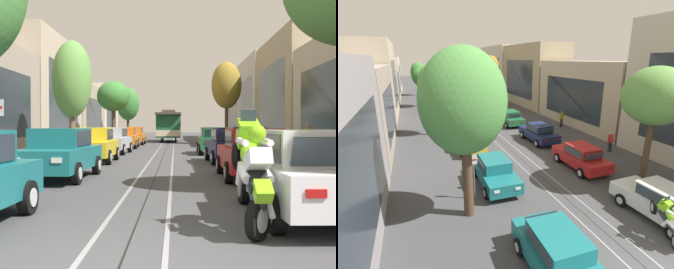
# 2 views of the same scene
# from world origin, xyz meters

# --- Properties ---
(ground_plane) EXTENTS (171.92, 171.92, 0.00)m
(ground_plane) POSITION_xyz_m (0.00, 27.51, 0.00)
(ground_plane) COLOR #424244
(trolley_track_rails) EXTENTS (1.14, 76.77, 0.01)m
(trolley_track_rails) POSITION_xyz_m (0.00, 32.38, 0.00)
(trolley_track_rails) COLOR gray
(trolley_track_rails) RESTS_ON ground
(building_facade_left) EXTENTS (4.76, 68.47, 9.09)m
(building_facade_left) POSITION_xyz_m (-10.83, 32.11, 3.70)
(building_facade_left) COLOR gray
(building_facade_left) RESTS_ON ground
(building_facade_right) EXTENTS (5.94, 68.47, 9.82)m
(building_facade_right) POSITION_xyz_m (11.28, 31.57, 4.49)
(building_facade_right) COLOR beige
(building_facade_right) RESTS_ON ground
(parked_car_teal_second_left) EXTENTS (2.10, 4.40, 1.58)m
(parked_car_teal_second_left) POSITION_xyz_m (-2.96, 8.81, 0.80)
(parked_car_teal_second_left) COLOR #196B70
(parked_car_teal_second_left) RESTS_ON ground
(parked_car_yellow_mid_left) EXTENTS (2.03, 4.37, 1.58)m
(parked_car_yellow_mid_left) POSITION_xyz_m (-3.07, 15.15, 0.80)
(parked_car_yellow_mid_left) COLOR gold
(parked_car_yellow_mid_left) RESTS_ON ground
(parked_car_silver_fourth_left) EXTENTS (2.13, 4.42, 1.58)m
(parked_car_silver_fourth_left) POSITION_xyz_m (-3.12, 21.38, 0.80)
(parked_car_silver_fourth_left) COLOR #B7B7BC
(parked_car_silver_fourth_left) RESTS_ON ground
(parked_car_orange_fifth_left) EXTENTS (2.07, 4.39, 1.58)m
(parked_car_orange_fifth_left) POSITION_xyz_m (-3.12, 27.99, 0.80)
(parked_car_orange_fifth_left) COLOR orange
(parked_car_orange_fifth_left) RESTS_ON ground
(parked_car_orange_sixth_left) EXTENTS (2.02, 4.37, 1.58)m
(parked_car_orange_sixth_left) POSITION_xyz_m (-3.05, 34.38, 0.80)
(parked_car_orange_sixth_left) COLOR orange
(parked_car_orange_sixth_left) RESTS_ON ground
(parked_car_white_near_right) EXTENTS (2.08, 4.40, 1.58)m
(parked_car_white_near_right) POSITION_xyz_m (3.04, 3.09, 0.80)
(parked_car_white_near_right) COLOR silver
(parked_car_white_near_right) RESTS_ON ground
(parked_car_red_second_right) EXTENTS (2.03, 4.37, 1.58)m
(parked_car_red_second_right) POSITION_xyz_m (3.07, 8.99, 0.80)
(parked_car_red_second_right) COLOR red
(parked_car_red_second_right) RESTS_ON ground
(parked_car_navy_mid_right) EXTENTS (2.10, 4.40, 1.58)m
(parked_car_navy_mid_right) POSITION_xyz_m (3.12, 14.99, 0.80)
(parked_car_navy_mid_right) COLOR #19234C
(parked_car_navy_mid_right) RESTS_ON ground
(parked_car_green_fourth_right) EXTENTS (2.02, 4.37, 1.58)m
(parked_car_green_fourth_right) POSITION_xyz_m (2.97, 21.35, 0.80)
(parked_car_green_fourth_right) COLOR #1E6038
(parked_car_green_fourth_right) RESTS_ON ground
(street_tree_kerb_left_second) EXTENTS (2.27, 2.30, 6.56)m
(street_tree_kerb_left_second) POSITION_xyz_m (-5.27, 20.33, 4.31)
(street_tree_kerb_left_second) COLOR brown
(street_tree_kerb_left_second) RESTS_ON ground
(street_tree_kerb_left_mid) EXTENTS (3.01, 3.09, 5.81)m
(street_tree_kerb_left_mid) POSITION_xyz_m (-5.07, 35.82, 4.38)
(street_tree_kerb_left_mid) COLOR #4C3826
(street_tree_kerb_left_mid) RESTS_ON ground
(street_tree_kerb_left_fourth) EXTENTS (2.76, 2.44, 6.40)m
(street_tree_kerb_left_fourth) POSITION_xyz_m (-5.17, 49.40, 4.36)
(street_tree_kerb_left_fourth) COLOR #4C3826
(street_tree_kerb_left_fourth) RESTS_ON ground
(street_tree_kerb_right_second) EXTENTS (2.74, 2.70, 7.52)m
(street_tree_kerb_right_second) POSITION_xyz_m (5.33, 35.46, 5.35)
(street_tree_kerb_right_second) COLOR #4C3826
(street_tree_kerb_right_second) RESTS_ON ground
(cable_car_trolley) EXTENTS (2.65, 9.15, 3.28)m
(cable_car_trolley) POSITION_xyz_m (0.00, 41.92, 1.66)
(cable_car_trolley) COLOR #1E5B38
(cable_car_trolley) RESTS_ON ground
(motorcycle_with_rider) EXTENTS (0.50, 1.81, 1.92)m
(motorcycle_with_rider) POSITION_xyz_m (1.83, 1.74, 1.00)
(motorcycle_with_rider) COLOR black
(motorcycle_with_rider) RESTS_ON ground
(pedestrian_on_left_pavement) EXTENTS (0.55, 0.33, 1.74)m
(pedestrian_on_left_pavement) POSITION_xyz_m (7.70, 18.51, 0.99)
(pedestrian_on_left_pavement) COLOR black
(pedestrian_on_left_pavement) RESTS_ON ground
(fire_hydrant) EXTENTS (0.40, 0.22, 0.84)m
(fire_hydrant) POSITION_xyz_m (-4.44, 8.81, 0.42)
(fire_hydrant) COLOR #B2B2B7
(fire_hydrant) RESTS_ON ground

